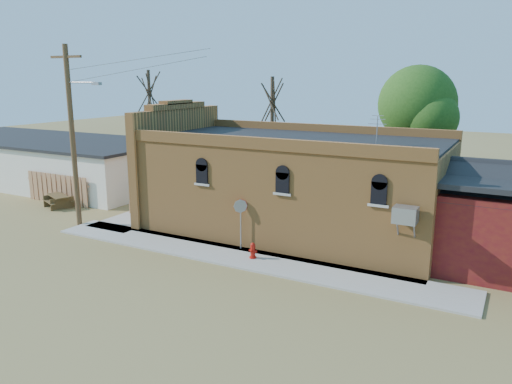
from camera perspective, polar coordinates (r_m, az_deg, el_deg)
The scene contains 14 objects.
ground at distance 21.28m, azimuth -6.75°, elevation -7.57°, with size 120.00×120.00×0.00m, color olive.
sidewalk_south at distance 21.21m, azimuth -2.00°, elevation -7.44°, with size 19.00×2.20×0.08m, color #9E9991.
sidewalk_west at distance 29.47m, azimuth -10.12°, elevation -1.77°, with size 2.60×10.00×0.08m, color #9E9991.
brick_bar at distance 24.43m, azimuth 3.69°, elevation 0.90°, with size 16.40×7.97×6.30m.
storage_building at distance 39.45m, azimuth -23.03°, elevation 3.42°, with size 20.40×8.40×3.17m.
wood_fence at distance 32.22m, azimuth -21.76°, elevation 0.33°, with size 5.20×0.10×1.80m, color #9A6345, non-canonical shape.
utility_pole at distance 26.46m, azimuth -20.20°, elevation 6.40°, with size 3.12×0.26×9.00m.
tree_bare_near at distance 32.70m, azimuth 1.87°, elevation 10.38°, with size 2.80×2.80×7.65m.
tree_bare_far at distance 39.62m, azimuth -12.11°, elevation 11.13°, with size 2.80×2.80×8.16m.
tree_leafy at distance 30.29m, azimuth 17.95°, elevation 9.51°, with size 4.40×4.40×8.15m.
fire_hydrant at distance 20.87m, azimuth -0.37°, elevation -6.70°, with size 0.39×0.37×0.67m.
stop_sign at distance 21.61m, azimuth -1.77°, elevation -2.16°, with size 0.47×0.46×2.23m.
trash_barrel at distance 28.25m, azimuth -9.41°, elevation -1.53°, with size 0.48×0.48×0.73m, color navy.
picnic_table at distance 31.38m, azimuth -21.64°, elevation -0.78°, with size 2.10×1.86×0.72m.
Camera 1 is at (11.57, -16.24, 7.43)m, focal length 35.00 mm.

